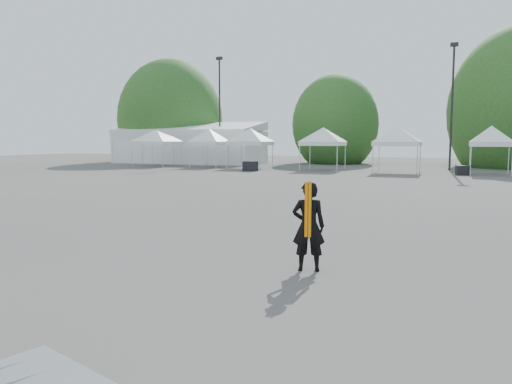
% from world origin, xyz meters
% --- Properties ---
extents(ground, '(120.00, 120.00, 0.00)m').
position_xyz_m(ground, '(0.00, 0.00, 0.00)').
color(ground, '#474442').
rests_on(ground, ground).
extents(marquee, '(15.00, 6.25, 4.23)m').
position_xyz_m(marquee, '(-22.00, 35.00, 1.97)').
color(marquee, white).
rests_on(marquee, ground).
extents(light_pole_west, '(0.60, 0.25, 10.30)m').
position_xyz_m(light_pole_west, '(-18.00, 34.00, 5.77)').
color(light_pole_west, black).
rests_on(light_pole_west, ground).
extents(light_pole_east, '(0.60, 0.25, 9.80)m').
position_xyz_m(light_pole_east, '(3.00, 32.00, 5.52)').
color(light_pole_east, black).
rests_on(light_pole_east, ground).
extents(tree_far_w, '(4.80, 4.80, 7.30)m').
position_xyz_m(tree_far_w, '(-26.00, 38.00, 4.54)').
color(tree_far_w, '#382314').
rests_on(tree_far_w, ground).
extents(tree_mid_w, '(4.16, 4.16, 6.33)m').
position_xyz_m(tree_mid_w, '(-8.00, 40.00, 3.93)').
color(tree_mid_w, '#382314').
rests_on(tree_mid_w, ground).
extents(tent_a, '(4.72, 4.72, 3.88)m').
position_xyz_m(tent_a, '(-21.65, 28.55, 3.06)').
color(tent_a, silver).
rests_on(tent_a, ground).
extents(tent_b, '(3.87, 3.87, 3.88)m').
position_xyz_m(tent_b, '(-16.53, 28.86, 3.06)').
color(tent_b, silver).
rests_on(tent_b, ground).
extents(tent_c, '(4.42, 4.42, 3.88)m').
position_xyz_m(tent_c, '(-12.59, 28.68, 3.06)').
color(tent_c, silver).
rests_on(tent_c, ground).
extents(tent_d, '(4.38, 4.38, 3.88)m').
position_xyz_m(tent_d, '(-6.21, 28.12, 3.06)').
color(tent_d, silver).
rests_on(tent_d, ground).
extents(tent_e, '(4.52, 4.52, 3.88)m').
position_xyz_m(tent_e, '(-0.49, 27.14, 3.06)').
color(tent_e, silver).
rests_on(tent_e, ground).
extents(tent_f, '(3.78, 3.78, 3.88)m').
position_xyz_m(tent_f, '(5.61, 27.34, 3.06)').
color(tent_f, silver).
rests_on(tent_f, ground).
extents(man, '(0.69, 0.55, 1.64)m').
position_xyz_m(man, '(1.02, -1.36, 0.82)').
color(man, black).
rests_on(man, ground).
extents(crate_west, '(1.06, 0.88, 0.75)m').
position_xyz_m(crate_west, '(-11.05, 24.98, 0.38)').
color(crate_west, black).
rests_on(crate_west, ground).
extents(crate_mid, '(0.96, 0.82, 0.65)m').
position_xyz_m(crate_mid, '(3.90, 26.40, 0.32)').
color(crate_mid, black).
rests_on(crate_mid, ground).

